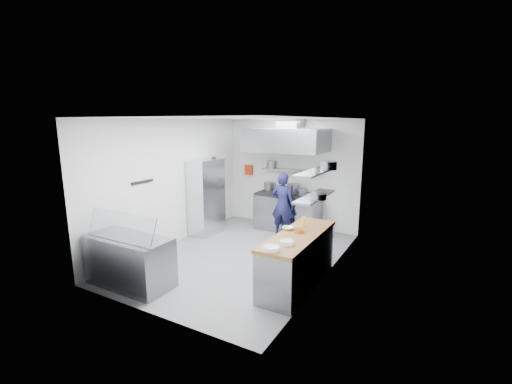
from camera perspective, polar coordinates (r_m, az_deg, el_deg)
The scene contains 35 objects.
floor at distance 7.23m, azimuth -2.35°, elevation -10.61°, with size 5.00×5.00×0.00m, color slate.
ceiling at distance 6.69m, azimuth -2.56°, elevation 12.19°, with size 5.00×5.00×0.00m, color silver.
wall_back at distance 9.02m, azimuth 5.89°, elevation 3.07°, with size 3.60×0.02×2.80m, color white.
wall_front at distance 4.93m, azimuth -17.86°, elevation -4.66°, with size 3.60×0.02×2.80m, color white.
wall_left at distance 7.90m, azimuth -13.66°, elevation 1.58°, with size 5.00×0.02×2.80m, color white.
wall_right at distance 6.10m, azimuth 12.14°, elevation -1.28°, with size 5.00×0.02×2.80m, color white.
gas_range at distance 8.81m, azimuth 5.33°, elevation -3.44°, with size 1.60×0.80×0.90m, color gray.
cooktop at distance 8.70m, azimuth 5.39°, elevation -0.39°, with size 1.57×0.78×0.06m, color black.
stock_pot_left at distance 9.08m, azimuth 2.25°, elevation 1.00°, with size 0.30×0.30×0.20m, color slate.
stock_pot_mid at distance 8.68m, azimuth 6.28°, elevation 0.58°, with size 0.32×0.32×0.24m, color slate.
stock_pot_right at distance 8.52m, azimuth 7.59°, elevation 0.06°, with size 0.28×0.28×0.16m, color slate.
over_range_shelf at distance 8.81m, azimuth 6.09°, elevation 3.65°, with size 1.60×0.30×0.04m, color gray.
shelf_pot_a at distance 9.11m, azimuth 2.59°, elevation 4.66°, with size 0.23×0.23×0.18m, color slate.
extractor_hood at distance 8.36m, azimuth 5.08°, elevation 8.62°, with size 1.90×1.15×0.55m, color gray.
hood_duct at distance 8.55m, azimuth 5.75°, elevation 11.22°, with size 0.55×0.55×0.24m, color slate.
red_firebox at distance 9.52m, azimuth -1.20°, elevation 3.70°, with size 0.22×0.10×0.26m, color #B82B0E.
chef at distance 8.22m, azimuth 4.47°, elevation -2.13°, with size 0.57×0.37×1.56m, color #13143B.
wire_rack at distance 8.46m, azimuth -8.26°, elevation -0.84°, with size 0.50×0.90×1.85m, color silver.
rack_bin_a at distance 8.59m, azimuth -7.70°, elevation -1.49°, with size 0.14×0.18×0.16m, color white.
rack_bin_b at distance 8.79m, azimuth -6.30°, elevation 2.18°, with size 0.14×0.18×0.16m, color yellow.
rack_jar at distance 8.51m, azimuth -7.02°, elevation 5.25°, with size 0.11×0.11×0.18m, color black.
knife_strip at distance 7.23m, azimuth -18.39°, elevation 1.61°, with size 0.04×0.55×0.05m, color black.
prep_counter_base at distance 5.95m, azimuth 6.99°, elevation -11.33°, with size 0.62×2.00×0.84m, color gray.
prep_counter_top at distance 5.79m, azimuth 7.10°, elevation -7.23°, with size 0.65×2.04×0.06m, color #996535.
plate_stack_a at distance 5.04m, azimuth 2.60°, elevation -9.38°, with size 0.24×0.24×0.06m, color white.
plate_stack_b at distance 5.29m, azimuth 5.15°, elevation -8.37°, with size 0.21×0.21×0.06m, color white.
copper_pan at distance 5.86m, azimuth 7.15°, elevation -6.40°, with size 0.16×0.16×0.06m, color #D5833C.
squeeze_bottle at distance 6.16m, azimuth 7.96°, elevation -4.92°, with size 0.06×0.06×0.18m, color yellow.
mixing_bowl at distance 5.99m, azimuth 5.31°, elevation -6.03°, with size 0.19×0.19×0.05m, color white.
wall_shelf_lower at distance 5.84m, azimuth 9.81°, elevation -0.74°, with size 0.30×1.30×0.04m, color gray.
wall_shelf_upper at distance 5.77m, azimuth 9.96°, elevation 3.34°, with size 0.30×1.30×0.04m, color gray.
shelf_pot_c at distance 5.54m, azimuth 10.42°, elevation -0.70°, with size 0.24×0.24×0.10m, color slate.
shelf_pot_d at distance 5.92m, azimuth 11.99°, elevation 4.35°, with size 0.28×0.28×0.14m, color slate.
display_case at distance 6.27m, azimuth -20.31°, elevation -10.74°, with size 1.50×0.70×0.85m, color gray.
display_glass at distance 5.99m, azimuth -21.61°, elevation -5.35°, with size 1.47×0.02×0.45m, color silver.
Camera 1 is at (3.50, -5.70, 2.74)m, focal length 24.00 mm.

